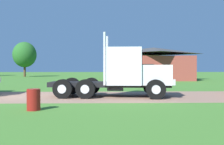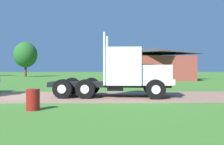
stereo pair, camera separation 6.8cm
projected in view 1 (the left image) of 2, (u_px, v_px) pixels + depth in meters
ground_plane at (21, 97)px, 14.44m from camera, size 200.00×200.00×0.00m
dirt_track at (21, 96)px, 14.44m from camera, size 120.00×5.80×0.01m
truck_foreground_white at (126, 74)px, 14.38m from camera, size 7.20×3.10×3.63m
steel_barrel at (34, 100)px, 9.69m from camera, size 0.52×0.52×0.84m
shed_building at (153, 64)px, 35.65m from camera, size 10.63×8.80×4.66m
tree_mid at (25, 55)px, 49.16m from camera, size 4.58×4.58×6.91m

